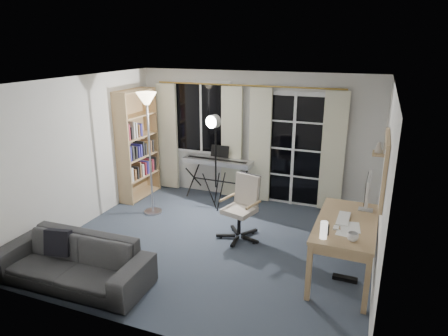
{
  "coord_description": "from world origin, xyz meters",
  "views": [
    {
      "loc": [
        2.09,
        -4.94,
        2.9
      ],
      "look_at": [
        0.04,
        0.35,
        1.09
      ],
      "focal_mm": 32.0,
      "sensor_mm": 36.0,
      "label": 1
    }
  ],
  "objects_px": {
    "studio_light": "(214,133)",
    "desk": "(346,228)",
    "bookshelf": "(135,147)",
    "mug": "(353,236)",
    "sofa": "(72,255)",
    "torchiere_lamp": "(148,118)",
    "keyboard_piano": "(218,162)",
    "office_chair": "(244,201)",
    "monitor": "(368,190)"
  },
  "relations": [
    {
      "from": "office_chair",
      "to": "mug",
      "type": "relative_size",
      "value": 7.8
    },
    {
      "from": "torchiere_lamp",
      "to": "office_chair",
      "type": "xyz_separation_m",
      "value": [
        1.77,
        -0.25,
        -1.12
      ]
    },
    {
      "from": "bookshelf",
      "to": "mug",
      "type": "height_order",
      "value": "bookshelf"
    },
    {
      "from": "keyboard_piano",
      "to": "sofa",
      "type": "bearing_deg",
      "value": -99.14
    },
    {
      "from": "bookshelf",
      "to": "sofa",
      "type": "height_order",
      "value": "bookshelf"
    },
    {
      "from": "sofa",
      "to": "office_chair",
      "type": "bearing_deg",
      "value": 49.74
    },
    {
      "from": "desk",
      "to": "office_chair",
      "type": "bearing_deg",
      "value": 160.06
    },
    {
      "from": "office_chair",
      "to": "mug",
      "type": "xyz_separation_m",
      "value": [
        1.65,
        -1.1,
        0.25
      ]
    },
    {
      "from": "studio_light",
      "to": "office_chair",
      "type": "bearing_deg",
      "value": -28.86
    },
    {
      "from": "sofa",
      "to": "studio_light",
      "type": "bearing_deg",
      "value": 73.51
    },
    {
      "from": "office_chair",
      "to": "torchiere_lamp",
      "type": "bearing_deg",
      "value": -171.98
    },
    {
      "from": "torchiere_lamp",
      "to": "keyboard_piano",
      "type": "xyz_separation_m",
      "value": [
        0.82,
        1.03,
        -0.97
      ]
    },
    {
      "from": "desk",
      "to": "mug",
      "type": "distance_m",
      "value": 0.53
    },
    {
      "from": "torchiere_lamp",
      "to": "desk",
      "type": "xyz_separation_m",
      "value": [
        3.32,
        -0.85,
        -1.03
      ]
    },
    {
      "from": "torchiere_lamp",
      "to": "desk",
      "type": "distance_m",
      "value": 3.57
    },
    {
      "from": "monitor",
      "to": "keyboard_piano",
      "type": "bearing_deg",
      "value": 153.13
    },
    {
      "from": "keyboard_piano",
      "to": "torchiere_lamp",
      "type": "bearing_deg",
      "value": -126.63
    },
    {
      "from": "bookshelf",
      "to": "studio_light",
      "type": "height_order",
      "value": "bookshelf"
    },
    {
      "from": "mug",
      "to": "sofa",
      "type": "xyz_separation_m",
      "value": [
        -3.23,
        -0.86,
        -0.44
      ]
    },
    {
      "from": "bookshelf",
      "to": "sofa",
      "type": "xyz_separation_m",
      "value": [
        0.88,
        -2.82,
        -0.59
      ]
    },
    {
      "from": "keyboard_piano",
      "to": "office_chair",
      "type": "bearing_deg",
      "value": -51.69
    },
    {
      "from": "torchiere_lamp",
      "to": "keyboard_piano",
      "type": "relative_size",
      "value": 1.58
    },
    {
      "from": "keyboard_piano",
      "to": "desk",
      "type": "height_order",
      "value": "keyboard_piano"
    },
    {
      "from": "bookshelf",
      "to": "keyboard_piano",
      "type": "height_order",
      "value": "bookshelf"
    },
    {
      "from": "torchiere_lamp",
      "to": "office_chair",
      "type": "height_order",
      "value": "torchiere_lamp"
    },
    {
      "from": "bookshelf",
      "to": "mug",
      "type": "bearing_deg",
      "value": -23.39
    },
    {
      "from": "studio_light",
      "to": "desk",
      "type": "xyz_separation_m",
      "value": [
        2.38,
        -1.42,
        -0.73
      ]
    },
    {
      "from": "torchiere_lamp",
      "to": "desk",
      "type": "bearing_deg",
      "value": -14.4
    },
    {
      "from": "bookshelf",
      "to": "studio_light",
      "type": "relative_size",
      "value": 1.18
    },
    {
      "from": "office_chair",
      "to": "monitor",
      "type": "xyz_separation_m",
      "value": [
        1.74,
        -0.15,
        0.48
      ]
    },
    {
      "from": "studio_light",
      "to": "mug",
      "type": "xyz_separation_m",
      "value": [
        2.48,
        -1.92,
        -0.57
      ]
    },
    {
      "from": "torchiere_lamp",
      "to": "mug",
      "type": "relative_size",
      "value": 16.82
    },
    {
      "from": "studio_light",
      "to": "monitor",
      "type": "relative_size",
      "value": 3.17
    },
    {
      "from": "bookshelf",
      "to": "keyboard_piano",
      "type": "relative_size",
      "value": 1.54
    },
    {
      "from": "torchiere_lamp",
      "to": "monitor",
      "type": "height_order",
      "value": "torchiere_lamp"
    },
    {
      "from": "studio_light",
      "to": "sofa",
      "type": "distance_m",
      "value": 3.06
    },
    {
      "from": "torchiere_lamp",
      "to": "office_chair",
      "type": "relative_size",
      "value": 2.15
    },
    {
      "from": "studio_light",
      "to": "sofa",
      "type": "height_order",
      "value": "studio_light"
    },
    {
      "from": "desk",
      "to": "sofa",
      "type": "relative_size",
      "value": 0.73
    },
    {
      "from": "torchiere_lamp",
      "to": "sofa",
      "type": "height_order",
      "value": "torchiere_lamp"
    },
    {
      "from": "mug",
      "to": "sofa",
      "type": "bearing_deg",
      "value": -165.02
    },
    {
      "from": "bookshelf",
      "to": "sofa",
      "type": "distance_m",
      "value": 3.01
    },
    {
      "from": "desk",
      "to": "monitor",
      "type": "relative_size",
      "value": 2.62
    },
    {
      "from": "bookshelf",
      "to": "mug",
      "type": "distance_m",
      "value": 4.55
    },
    {
      "from": "desk",
      "to": "keyboard_piano",
      "type": "bearing_deg",
      "value": 144.11
    },
    {
      "from": "keyboard_piano",
      "to": "desk",
      "type": "distance_m",
      "value": 3.12
    },
    {
      "from": "mug",
      "to": "bookshelf",
      "type": "bearing_deg",
      "value": 154.55
    },
    {
      "from": "mug",
      "to": "office_chair",
      "type": "bearing_deg",
      "value": 146.34
    },
    {
      "from": "keyboard_piano",
      "to": "office_chair",
      "type": "relative_size",
      "value": 1.36
    },
    {
      "from": "torchiere_lamp",
      "to": "desk",
      "type": "relative_size",
      "value": 1.46
    }
  ]
}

